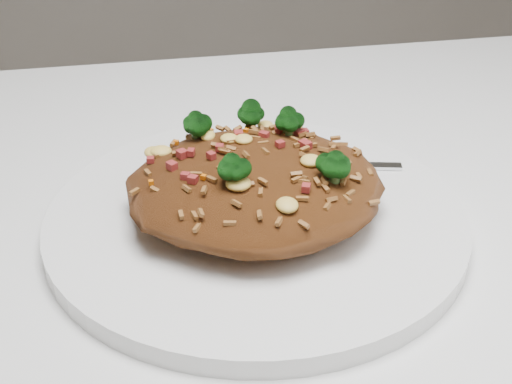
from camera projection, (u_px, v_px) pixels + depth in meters
plate at (256, 219)px, 0.50m from camera, size 0.29×0.29×0.01m
fried_rice at (256, 175)px, 0.48m from camera, size 0.17×0.16×0.06m
fork at (306, 165)px, 0.55m from camera, size 0.16×0.05×0.00m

